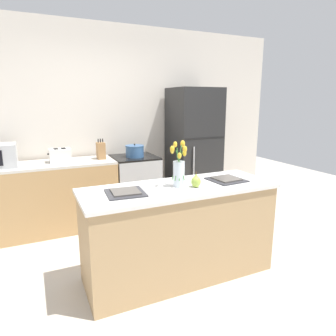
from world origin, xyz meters
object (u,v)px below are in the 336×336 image
at_px(refrigerator, 194,150).
at_px(toaster, 60,155).
at_px(cooking_pot, 135,151).
at_px(pear_figurine, 196,181).
at_px(plate_setting_right, 226,179).
at_px(flower_vase, 179,169).
at_px(stove_range, 135,187).
at_px(knife_block, 101,151).
at_px(plate_setting_left, 125,192).

xyz_separation_m(refrigerator, toaster, (-1.93, 0.02, 0.06)).
distance_m(refrigerator, cooking_pot, 0.96).
height_order(pear_figurine, plate_setting_right, pear_figurine).
xyz_separation_m(plate_setting_right, cooking_pot, (-0.42, 1.56, 0.07)).
bearing_deg(flower_vase, cooking_pot, 86.35).
relative_size(refrigerator, plate_setting_right, 5.43).
xyz_separation_m(refrigerator, cooking_pot, (-0.96, -0.04, 0.05)).
relative_size(stove_range, pear_figurine, 6.23).
bearing_deg(flower_vase, toaster, 118.22).
distance_m(stove_range, plate_setting_right, 1.72).
bearing_deg(plate_setting_right, knife_block, 118.35).
xyz_separation_m(refrigerator, flower_vase, (-1.06, -1.60, 0.13)).
relative_size(refrigerator, pear_figurine, 12.84).
height_order(plate_setting_left, knife_block, knife_block).
height_order(refrigerator, knife_block, refrigerator).
height_order(plate_setting_left, toaster, toaster).
bearing_deg(stove_range, flower_vase, -93.82).
height_order(pear_figurine, cooking_pot, cooking_pot).
xyz_separation_m(plate_setting_left, cooking_pot, (0.60, 1.56, 0.07)).
distance_m(stove_range, refrigerator, 1.06).
distance_m(stove_range, flower_vase, 1.71).
bearing_deg(refrigerator, toaster, 179.32).
bearing_deg(cooking_pot, toaster, 176.00).
bearing_deg(stove_range, plate_setting_right, -75.60).
relative_size(refrigerator, flower_vase, 4.38).
distance_m(flower_vase, pear_figurine, 0.19).
bearing_deg(toaster, knife_block, -1.17).
xyz_separation_m(stove_range, toaster, (-0.98, 0.02, 0.53)).
distance_m(pear_figurine, knife_block, 1.77).
height_order(stove_range, cooking_pot, cooking_pot).
bearing_deg(pear_figurine, cooking_pot, 91.08).
bearing_deg(refrigerator, plate_setting_left, -134.20).
height_order(cooking_pot, knife_block, knife_block).
height_order(plate_setting_left, cooking_pot, cooking_pot).
distance_m(cooking_pot, knife_block, 0.46).
distance_m(flower_vase, cooking_pot, 1.56).
height_order(plate_setting_right, knife_block, knife_block).
bearing_deg(plate_setting_right, cooking_pot, 105.05).
bearing_deg(plate_setting_right, flower_vase, 179.41).
xyz_separation_m(pear_figurine, plate_setting_left, (-0.64, 0.08, -0.05)).
height_order(stove_range, flower_vase, flower_vase).
bearing_deg(cooking_pot, pear_figurine, -88.92).
distance_m(flower_vase, toaster, 1.84).
bearing_deg(refrigerator, knife_block, 179.49).
distance_m(refrigerator, flower_vase, 1.92).
distance_m(stove_range, cooking_pot, 0.53).
relative_size(refrigerator, cooking_pot, 7.19).
xyz_separation_m(refrigerator, plate_setting_left, (-1.56, -1.61, -0.02)).
distance_m(flower_vase, knife_block, 1.65).
relative_size(flower_vase, knife_block, 1.55).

